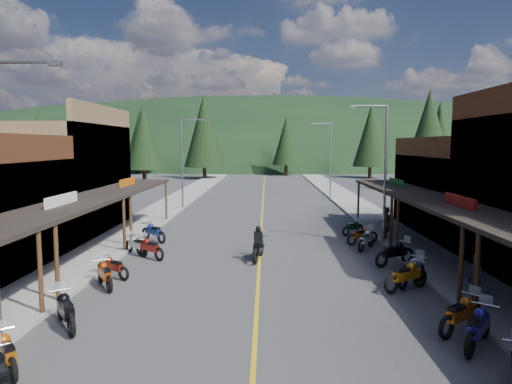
# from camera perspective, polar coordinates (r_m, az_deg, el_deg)

# --- Properties ---
(ground) EXTENTS (220.00, 220.00, 0.00)m
(ground) POSITION_cam_1_polar(r_m,az_deg,el_deg) (18.94, 0.25, -11.71)
(ground) COLOR #38383A
(ground) RESTS_ON ground
(centerline) EXTENTS (0.15, 90.00, 0.01)m
(centerline) POSITION_cam_1_polar(r_m,az_deg,el_deg) (38.48, 0.79, -2.60)
(centerline) COLOR gold
(centerline) RESTS_ON ground
(sidewalk_west) EXTENTS (3.40, 94.00, 0.15)m
(sidewalk_west) POSITION_cam_1_polar(r_m,az_deg,el_deg) (39.51, -11.94, -2.41)
(sidewalk_west) COLOR gray
(sidewalk_west) RESTS_ON ground
(sidewalk_east) EXTENTS (3.40, 94.00, 0.15)m
(sidewalk_east) POSITION_cam_1_polar(r_m,az_deg,el_deg) (39.37, 13.57, -2.47)
(sidewalk_east) COLOR gray
(sidewalk_east) RESTS_ON ground
(shop_west_3) EXTENTS (10.90, 10.20, 8.20)m
(shop_west_3) POSITION_cam_1_polar(r_m,az_deg,el_deg) (32.64, -24.34, 1.53)
(shop_west_3) COLOR brown
(shop_west_3) RESTS_ON ground
(shop_east_3) EXTENTS (10.90, 10.20, 6.20)m
(shop_east_3) POSITION_cam_1_polar(r_m,az_deg,el_deg) (32.43, 25.74, -0.31)
(shop_east_3) COLOR #4C2D16
(shop_east_3) RESTS_ON ground
(streetlight_1) EXTENTS (2.16, 0.18, 8.00)m
(streetlight_1) POSITION_cam_1_polar(r_m,az_deg,el_deg) (40.72, -9.03, 4.09)
(streetlight_1) COLOR gray
(streetlight_1) RESTS_ON ground
(streetlight_2) EXTENTS (2.16, 0.18, 8.00)m
(streetlight_2) POSITION_cam_1_polar(r_m,az_deg,el_deg) (26.91, 15.57, 3.01)
(streetlight_2) COLOR gray
(streetlight_2) RESTS_ON ground
(streetlight_3) EXTENTS (2.16, 0.18, 8.00)m
(streetlight_3) POSITION_cam_1_polar(r_m,az_deg,el_deg) (48.52, 9.16, 4.39)
(streetlight_3) COLOR gray
(streetlight_3) RESTS_ON ground
(ridge_hill) EXTENTS (310.00, 140.00, 60.00)m
(ridge_hill) POSITION_cam_1_polar(r_m,az_deg,el_deg) (153.15, 1.16, 3.84)
(ridge_hill) COLOR black
(ridge_hill) RESTS_ON ground
(pine_0) EXTENTS (5.04, 5.04, 11.00)m
(pine_0) POSITION_cam_1_polar(r_m,az_deg,el_deg) (89.63, -25.60, 5.88)
(pine_0) COLOR black
(pine_0) RESTS_ON ground
(pine_1) EXTENTS (5.88, 5.88, 12.50)m
(pine_1) POSITION_cam_1_polar(r_m,az_deg,el_deg) (91.35, -14.26, 6.74)
(pine_1) COLOR black
(pine_1) RESTS_ON ground
(pine_2) EXTENTS (6.72, 6.72, 14.00)m
(pine_2) POSITION_cam_1_polar(r_m,az_deg,el_deg) (76.77, -6.51, 7.63)
(pine_2) COLOR black
(pine_2) RESTS_ON ground
(pine_3) EXTENTS (5.04, 5.04, 11.00)m
(pine_3) POSITION_cam_1_polar(r_m,az_deg,el_deg) (84.13, 3.81, 6.48)
(pine_3) COLOR black
(pine_3) RESTS_ON ground
(pine_4) EXTENTS (5.88, 5.88, 12.50)m
(pine_4) POSITION_cam_1_polar(r_m,az_deg,el_deg) (80.04, 14.14, 6.88)
(pine_4) COLOR black
(pine_4) RESTS_ON ground
(pine_5) EXTENTS (6.72, 6.72, 14.00)m
(pine_5) POSITION_cam_1_polar(r_m,az_deg,el_deg) (96.16, 21.95, 6.90)
(pine_5) COLOR black
(pine_5) RESTS_ON ground
(pine_7) EXTENTS (5.88, 5.88, 12.50)m
(pine_7) POSITION_cam_1_polar(r_m,az_deg,el_deg) (99.45, -17.81, 6.57)
(pine_7) COLOR black
(pine_7) RESTS_ON ground
(pine_8) EXTENTS (4.48, 4.48, 10.00)m
(pine_8) POSITION_cam_1_polar(r_m,az_deg,el_deg) (62.19, -19.86, 5.84)
(pine_8) COLOR black
(pine_8) RESTS_ON ground
(pine_9) EXTENTS (4.93, 4.93, 10.80)m
(pine_9) POSITION_cam_1_polar(r_m,az_deg,el_deg) (67.35, 21.99, 6.09)
(pine_9) COLOR black
(pine_9) RESTS_ON ground
(pine_10) EXTENTS (5.38, 5.38, 11.60)m
(pine_10) POSITION_cam_1_polar(r_m,az_deg,el_deg) (70.48, -13.88, 6.66)
(pine_10) COLOR black
(pine_10) RESTS_ON ground
(pine_11) EXTENTS (5.82, 5.82, 12.40)m
(pine_11) POSITION_cam_1_polar(r_m,az_deg,el_deg) (59.42, 20.78, 6.99)
(pine_11) COLOR black
(pine_11) RESTS_ON ground
(bike_west_5) EXTENTS (1.80, 1.92, 1.13)m
(bike_west_5) POSITION_cam_1_polar(r_m,az_deg,el_deg) (13.74, -28.78, -16.99)
(bike_west_5) COLOR #B9570D
(bike_west_5) RESTS_ON ground
(bike_west_6) EXTENTS (1.90, 2.29, 1.29)m
(bike_west_6) POSITION_cam_1_polar(r_m,az_deg,el_deg) (15.87, -22.71, -13.29)
(bike_west_6) COLOR black
(bike_west_6) RESTS_ON ground
(bike_west_7) EXTENTS (1.74, 2.18, 1.22)m
(bike_west_7) POSITION_cam_1_polar(r_m,az_deg,el_deg) (19.55, -18.39, -9.59)
(bike_west_7) COLOR #9A350B
(bike_west_7) RESTS_ON ground
(bike_west_8) EXTENTS (1.97, 1.57, 1.10)m
(bike_west_8) POSITION_cam_1_polar(r_m,az_deg,el_deg) (20.79, -17.48, -8.80)
(bike_west_8) COLOR maroon
(bike_west_8) RESTS_ON ground
(bike_west_9) EXTENTS (2.11, 1.92, 1.23)m
(bike_west_9) POSITION_cam_1_polar(r_m,az_deg,el_deg) (23.76, -13.15, -6.68)
(bike_west_9) COLOR maroon
(bike_west_9) RESTS_ON ground
(bike_west_10) EXTENTS (1.95, 1.92, 1.17)m
(bike_west_10) POSITION_cam_1_polar(r_m,az_deg,el_deg) (24.72, -14.76, -6.29)
(bike_west_10) COLOR #A3A2A8
(bike_west_10) RESTS_ON ground
(bike_west_11) EXTENTS (2.19, 2.07, 1.29)m
(bike_west_11) POSITION_cam_1_polar(r_m,az_deg,el_deg) (27.77, -12.72, -4.76)
(bike_west_11) COLOR navy
(bike_west_11) RESTS_ON ground
(bike_east_5) EXTENTS (2.04, 2.30, 1.32)m
(bike_east_5) POSITION_cam_1_polar(r_m,az_deg,el_deg) (14.81, 26.03, -14.77)
(bike_east_5) COLOR navy
(bike_east_5) RESTS_ON ground
(bike_east_6) EXTENTS (2.26, 2.00, 1.30)m
(bike_east_6) POSITION_cam_1_polar(r_m,az_deg,el_deg) (15.70, 24.30, -13.55)
(bike_east_6) COLOR #A8490C
(bike_east_6) RESTS_ON ground
(bike_east_7) EXTENTS (2.36, 1.89, 1.32)m
(bike_east_7) POSITION_cam_1_polar(r_m,az_deg,el_deg) (19.17, 18.30, -9.75)
(bike_east_7) COLOR #AC600C
(bike_east_7) RESTS_ON ground
(bike_east_8) EXTENTS (2.09, 2.23, 1.31)m
(bike_east_8) POSITION_cam_1_polar(r_m,az_deg,el_deg) (19.94, 18.92, -9.17)
(bike_east_8) COLOR #98999D
(bike_east_8) RESTS_ON ground
(bike_east_9) EXTENTS (2.40, 1.82, 1.33)m
(bike_east_9) POSITION_cam_1_polar(r_m,az_deg,el_deg) (22.82, 16.97, -7.17)
(bike_east_9) COLOR black
(bike_east_9) RESTS_ON ground
(bike_east_10) EXTENTS (1.78, 2.25, 1.26)m
(bike_east_10) POSITION_cam_1_polar(r_m,az_deg,el_deg) (25.76, 13.61, -5.67)
(bike_east_10) COLOR #AAAAB0
(bike_east_10) RESTS_ON ground
(bike_east_11) EXTENTS (2.19, 1.59, 1.20)m
(bike_east_11) POSITION_cam_1_polar(r_m,az_deg,el_deg) (27.07, 13.17, -5.15)
(bike_east_11) COLOR #9A3B0B
(bike_east_11) RESTS_ON ground
(bike_east_12) EXTENTS (1.85, 1.70, 1.08)m
(bike_east_12) POSITION_cam_1_polar(r_m,az_deg,el_deg) (29.75, 12.03, -4.24)
(bike_east_12) COLOR #0D431E
(bike_east_12) RESTS_ON ground
(rider_on_bike) EXTENTS (1.13, 2.43, 1.78)m
(rider_on_bike) POSITION_cam_1_polar(r_m,az_deg,el_deg) (22.84, 0.31, -6.77)
(rider_on_bike) COLOR black
(rider_on_bike) RESTS_ON ground
(pedestrian_east_a) EXTENTS (0.61, 0.75, 1.79)m
(pedestrian_east_a) POSITION_cam_1_polar(r_m,az_deg,el_deg) (17.99, 25.77, -9.81)
(pedestrian_east_a) COLOR #2A1E2D
(pedestrian_east_a) RESTS_ON sidewalk_east
(pedestrian_east_b) EXTENTS (1.06, 0.90, 1.88)m
(pedestrian_east_b) POSITION_cam_1_polar(r_m,az_deg,el_deg) (28.44, 15.88, -3.68)
(pedestrian_east_b) COLOR brown
(pedestrian_east_b) RESTS_ON sidewalk_east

